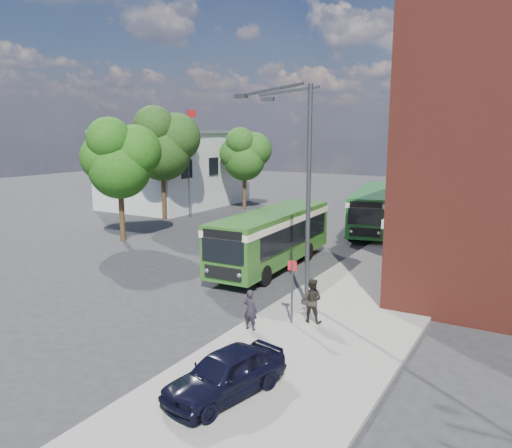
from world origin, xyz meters
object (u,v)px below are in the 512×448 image
Objects in this scene: bus_rear at (375,206)px; parked_car at (225,373)px; bus_front at (272,234)px; street_lamp at (300,192)px.

parked_car is (3.71, -25.26, -1.05)m from bus_rear.
bus_rear reaches higher than parked_car.
bus_rear is (1.66, 12.73, 0.00)m from bus_front.
street_lamp is at bearing -82.88° from bus_rear.
bus_front is 12.84m from bus_rear.
parked_car is at bearing -78.92° from street_lamp.
street_lamp is 0.88× the size of bus_front.
street_lamp is 17.86m from bus_rear.
bus_rear is at bearing 97.12° from street_lamp.
parked_car is (5.36, -12.53, -1.04)m from bus_front.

